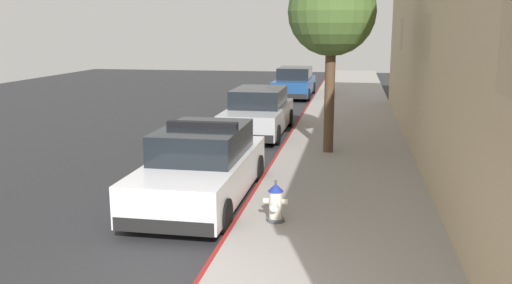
% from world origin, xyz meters
% --- Properties ---
extents(ground_plane, '(33.73, 60.00, 0.20)m').
position_xyz_m(ground_plane, '(-4.19, 10.00, -0.10)').
color(ground_plane, '#2B2B2D').
extents(sidewalk_pavement, '(3.62, 60.00, 0.17)m').
position_xyz_m(sidewalk_pavement, '(1.81, 10.00, 0.08)').
color(sidewalk_pavement, gray).
rests_on(sidewalk_pavement, ground).
extents(curb_painted_edge, '(0.08, 60.00, 0.17)m').
position_xyz_m(curb_painted_edge, '(-0.04, 10.00, 0.08)').
color(curb_painted_edge, maroon).
rests_on(curb_painted_edge, ground).
extents(police_cruiser, '(1.94, 4.84, 1.68)m').
position_xyz_m(police_cruiser, '(-1.06, 4.48, 0.74)').
color(police_cruiser, white).
rests_on(police_cruiser, ground).
extents(parked_car_silver_ahead, '(1.94, 4.84, 1.56)m').
position_xyz_m(parked_car_silver_ahead, '(-1.21, 12.07, 0.74)').
color(parked_car_silver_ahead, '#B2B5BA').
rests_on(parked_car_silver_ahead, ground).
extents(parked_car_dark_far, '(1.94, 4.84, 1.56)m').
position_xyz_m(parked_car_dark_far, '(-1.14, 22.69, 0.74)').
color(parked_car_dark_far, navy).
rests_on(parked_car_dark_far, ground).
extents(fire_hydrant, '(0.44, 0.40, 0.76)m').
position_xyz_m(fire_hydrant, '(0.68, 3.07, 0.52)').
color(fire_hydrant, '#4C4C51').
rests_on(fire_hydrant, sidewalk_pavement).
extents(street_tree, '(2.37, 2.37, 5.03)m').
position_xyz_m(street_tree, '(1.32, 8.98, 3.96)').
color(street_tree, brown).
rests_on(street_tree, sidewalk_pavement).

